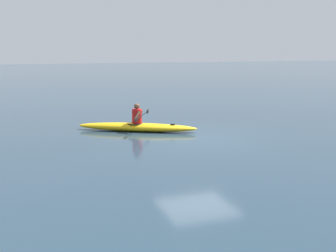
{
  "coord_description": "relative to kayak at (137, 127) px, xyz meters",
  "views": [
    {
      "loc": [
        5.68,
        12.54,
        2.99
      ],
      "look_at": [
        1.34,
        0.68,
        0.64
      ],
      "focal_mm": 43.87,
      "sensor_mm": 36.0,
      "label": 1
    }
  ],
  "objects": [
    {
      "name": "ground_plane",
      "position": [
        -1.62,
        1.96,
        -0.16
      ],
      "size": [
        160.0,
        160.0,
        0.0
      ],
      "primitive_type": "plane",
      "color": "#233847"
    },
    {
      "name": "kayak",
      "position": [
        0.0,
        0.0,
        0.0
      ],
      "size": [
        4.25,
        2.76,
        0.31
      ],
      "color": "#EAB214",
      "rests_on": "ground"
    },
    {
      "name": "kayaker",
      "position": [
        -0.03,
        0.02,
        0.46
      ],
      "size": [
        1.17,
        2.05,
        0.74
      ],
      "color": "red",
      "rests_on": "kayak"
    }
  ]
}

